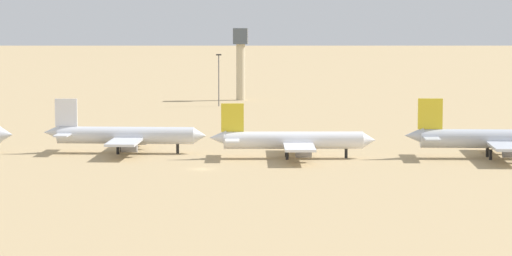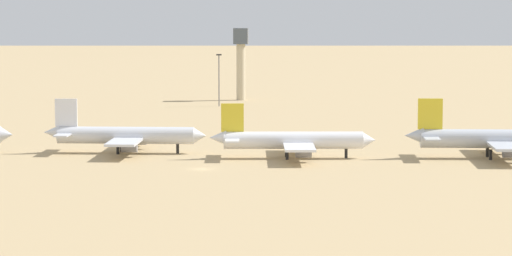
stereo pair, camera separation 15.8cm
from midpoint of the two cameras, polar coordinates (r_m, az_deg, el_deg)
ground at (r=262.91m, az=-2.53°, el=-1.91°), size 4000.00×4000.00×0.00m
parked_jet_white_2 at (r=291.51m, az=-6.12°, el=-0.34°), size 38.54×32.22×12.78m
parked_jet_yellow_3 at (r=280.25m, az=1.64°, el=-0.57°), size 37.98×31.95×12.54m
parked_jet_yellow_4 at (r=285.09m, az=10.93°, el=-0.50°), size 41.13×34.40×13.63m
control_tower at (r=445.87m, az=-0.72°, el=3.31°), size 5.20×5.20×26.00m
light_pole_east at (r=419.88m, az=-1.74°, el=2.39°), size 1.80×0.50×17.79m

